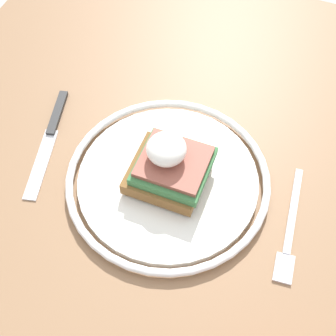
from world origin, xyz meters
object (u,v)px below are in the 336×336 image
fork (290,229)px  knife (51,134)px  sandwich (169,165)px  plate (168,179)px

fork → knife: bearing=-3.8°
fork → knife: (0.35, -0.02, 0.00)m
sandwich → fork: bearing=176.3°
fork → plate: bearing=-3.1°
plate → knife: bearing=-4.4°
plate → knife: 0.18m
sandwich → fork: (-0.16, 0.01, -0.04)m
sandwich → knife: 0.19m
fork → knife: knife is taller
knife → sandwich: bearing=176.2°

